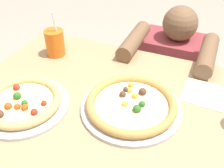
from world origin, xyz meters
TOP-DOWN VIEW (x-y plane):
  - dining_table at (0.00, 0.00)m, footprint 1.11×0.77m
  - pizza_near at (-0.30, -0.12)m, footprint 0.31×0.31m
  - pizza_far at (0.04, 0.01)m, footprint 0.34×0.34m
  - drink_cup_colored at (-0.38, 0.22)m, footprint 0.08×0.08m
  - paper_napkin at (0.26, 0.18)m, footprint 0.17×0.15m
  - diner_seated at (0.08, 0.62)m, footprint 0.39×0.51m

SIDE VIEW (x-z plane):
  - diner_seated at x=0.08m, z-range -0.03..0.85m
  - dining_table at x=0.00m, z-range 0.25..1.00m
  - paper_napkin at x=0.26m, z-range 0.75..0.75m
  - pizza_near at x=-0.30m, z-range 0.75..0.79m
  - pizza_far at x=0.04m, z-range 0.75..0.79m
  - drink_cup_colored at x=-0.38m, z-range 0.71..0.91m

